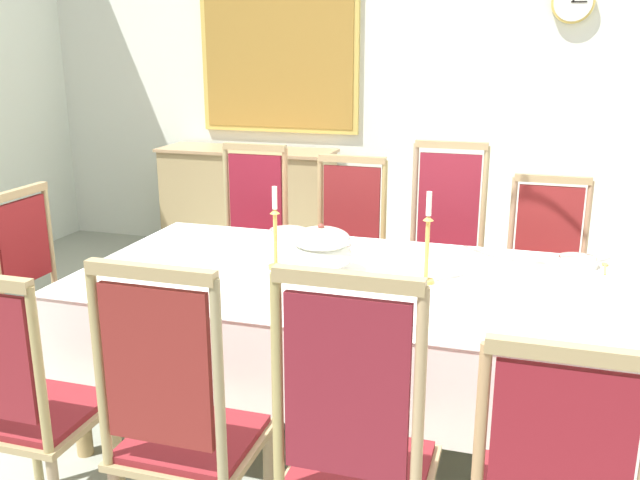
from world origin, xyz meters
name	(u,v)px	position (x,y,z in m)	size (l,w,h in m)	color
ground	(342,446)	(0.00, 0.00, -0.02)	(6.74, 5.60, 0.04)	#969C8D
back_wall	(441,46)	(0.00, 2.84, 1.71)	(6.74, 0.08, 3.41)	silver
dining_table	(348,292)	(0.00, 0.09, 0.69)	(2.29, 1.20, 0.76)	tan
tablecloth	(348,296)	(0.00, 0.09, 0.67)	(2.31, 1.22, 0.39)	white
chair_south_a	(23,403)	(-0.89, -0.92, 0.54)	(0.44, 0.42, 1.05)	tan
chair_north_a	(249,240)	(-0.89, 1.10, 0.57)	(0.44, 0.42, 1.14)	tan
chair_south_b	(182,424)	(-0.28, -0.92, 0.57)	(0.44, 0.42, 1.13)	tan
chair_north_b	(346,251)	(-0.28, 1.09, 0.56)	(0.44, 0.42, 1.10)	#9F8759
chair_south_c	(356,450)	(0.29, -0.93, 0.58)	(0.44, 0.42, 1.17)	tan
chair_north_c	(444,253)	(0.29, 1.10, 0.60)	(0.44, 0.42, 1.21)	tan
chair_north_d	(545,271)	(0.84, 1.09, 0.54)	(0.44, 0.42, 1.04)	tan
chair_head_west	(50,288)	(-1.55, 0.09, 0.54)	(0.42, 0.44, 1.04)	tan
soup_tureen	(321,249)	(-0.12, 0.09, 0.87)	(0.28, 0.28, 0.22)	white
candlestick_west	(275,236)	(-0.33, 0.09, 0.91)	(0.07, 0.07, 0.37)	gold
candlestick_east	(427,246)	(0.33, 0.09, 0.92)	(0.07, 0.07, 0.39)	gold
bowl_near_left	(348,313)	(0.12, -0.40, 0.79)	(0.17, 0.17, 0.04)	white
bowl_near_right	(578,261)	(0.95, 0.51, 0.79)	(0.17, 0.17, 0.04)	white
bowl_far_left	(288,233)	(-0.45, 0.57, 0.79)	(0.19, 0.19, 0.05)	white
bowl_far_right	(333,242)	(-0.19, 0.51, 0.78)	(0.16, 0.16, 0.03)	white
spoon_primary	(379,319)	(0.23, -0.37, 0.77)	(0.06, 0.17, 0.01)	gold
spoon_secondary	(605,266)	(1.07, 0.54, 0.77)	(0.03, 0.18, 0.01)	gold
sideboard	(248,203)	(-1.49, 2.52, 0.45)	(1.44, 0.48, 0.90)	tan
mounted_clock	(573,2)	(0.91, 2.77, 2.01)	(0.29, 0.06, 0.29)	#D1B251
framed_painting	(278,42)	(-1.30, 2.78, 1.74)	(1.34, 0.05, 1.43)	#D1B251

